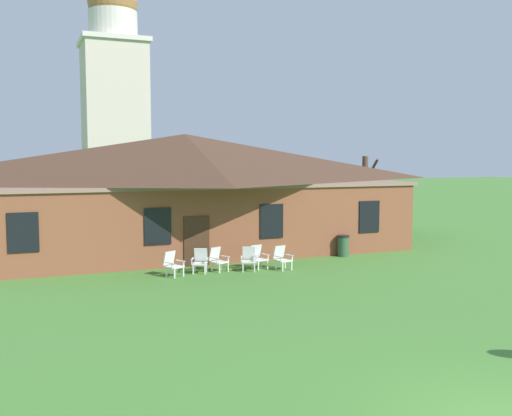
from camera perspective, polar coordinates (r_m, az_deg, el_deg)
name	(u,v)px	position (r m, az deg, el deg)	size (l,w,h in m)	color
brick_building	(185,190)	(28.72, -7.12, 1.80)	(21.07, 10.40, 5.73)	brown
dome_tower	(115,103)	(47.33, -14.05, 10.26)	(5.18, 5.18, 19.58)	beige
lawn_chair_by_porch	(173,263)	(21.99, -8.41, -5.55)	(0.82, 0.86, 0.96)	white
lawn_chair_near_door	(200,260)	(22.54, -5.64, -5.26)	(0.80, 0.84, 0.96)	white
lawn_chair_left_end	(218,259)	(22.79, -3.87, -5.13)	(0.79, 0.83, 0.96)	silver
lawn_chair_middle	(249,258)	(22.87, -0.73, -5.09)	(0.78, 0.83, 0.96)	silver
lawn_chair_right_end	(258,256)	(23.29, 0.20, -4.90)	(0.73, 0.77, 0.96)	white
lawn_chair_far_side	(282,257)	(23.12, 2.63, -4.98)	(0.73, 0.77, 0.96)	silver
bare_tree_beside_building	(365,191)	(35.74, 10.91, 1.66)	(1.30, 1.22, 4.65)	brown
trash_bin	(343,246)	(26.45, 8.78, -3.78)	(0.56, 0.56, 0.98)	#335638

